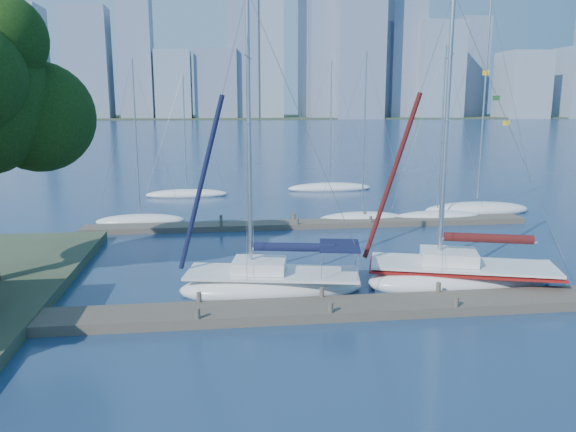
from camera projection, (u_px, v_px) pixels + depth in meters
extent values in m
plane|color=navy|center=(326.00, 314.00, 22.29)|extent=(700.00, 700.00, 0.00)
cube|color=brown|center=(326.00, 309.00, 22.25)|extent=(26.00, 2.00, 0.40)
cube|color=brown|center=(310.00, 224.00, 38.07)|extent=(30.00, 1.80, 0.36)
cube|color=#38472D|center=(224.00, 118.00, 333.58)|extent=(800.00, 100.00, 1.50)
sphere|color=black|center=(39.00, 117.00, 25.02)|extent=(4.91, 4.91, 4.91)
sphere|color=black|center=(1.00, 39.00, 22.57)|extent=(3.67, 3.67, 3.67)
ellipsoid|color=white|center=(272.00, 287.00, 24.75)|extent=(8.48, 4.14, 1.42)
cube|color=white|center=(272.00, 273.00, 24.62)|extent=(7.85, 3.81, 0.11)
cube|color=white|center=(259.00, 265.00, 24.59)|extent=(2.56, 2.13, 0.52)
cylinder|color=silver|center=(249.00, 138.00, 23.52)|extent=(0.17, 0.17, 11.71)
cylinder|color=silver|center=(294.00, 249.00, 24.35)|extent=(3.80, 0.81, 0.09)
cylinder|color=#101435|center=(294.00, 247.00, 24.33)|extent=(3.55, 1.04, 0.38)
cube|color=#101435|center=(339.00, 246.00, 24.19)|extent=(2.10, 2.54, 0.08)
ellipsoid|color=white|center=(461.00, 280.00, 25.74)|extent=(9.29, 5.33, 1.55)
cube|color=white|center=(462.00, 265.00, 25.60)|extent=(8.60, 4.92, 0.12)
cube|color=white|center=(449.00, 256.00, 25.63)|extent=(2.92, 2.52, 0.57)
cylinder|color=silver|center=(446.00, 134.00, 24.60)|extent=(0.19, 0.19, 11.75)
cylinder|color=silver|center=(488.00, 240.00, 25.19)|extent=(4.03, 1.31, 0.10)
cylinder|color=#49150F|center=(488.00, 238.00, 25.17)|extent=(3.80, 1.51, 0.41)
cube|color=maroon|center=(462.00, 268.00, 25.64)|extent=(8.81, 5.09, 0.10)
ellipsoid|color=white|center=(141.00, 221.00, 39.06)|extent=(6.38, 3.80, 0.95)
cylinder|color=silver|center=(136.00, 137.00, 37.91)|extent=(0.10, 0.10, 10.26)
ellipsoid|color=white|center=(362.00, 219.00, 39.74)|extent=(6.50, 4.13, 1.00)
cylinder|color=silver|center=(364.00, 132.00, 38.54)|extent=(0.11, 0.11, 10.75)
ellipsoid|color=white|center=(437.00, 218.00, 40.16)|extent=(6.70, 2.63, 1.01)
cylinder|color=silver|center=(442.00, 129.00, 38.91)|extent=(0.11, 0.11, 11.15)
ellipsoid|color=white|center=(477.00, 210.00, 42.76)|extent=(8.61, 4.47, 1.26)
cylinder|color=silver|center=(484.00, 101.00, 41.16)|extent=(0.14, 0.14, 14.44)
ellipsoid|color=white|center=(187.00, 194.00, 50.46)|extent=(7.44, 4.74, 0.96)
cylinder|color=silver|center=(185.00, 131.00, 49.35)|extent=(0.10, 0.10, 9.84)
ellipsoid|color=white|center=(330.00, 188.00, 54.13)|extent=(8.28, 5.21, 1.06)
cylinder|color=silver|center=(331.00, 122.00, 52.88)|extent=(0.12, 0.12, 11.13)
cube|color=#7B909F|center=(29.00, 63.00, 281.23)|extent=(14.16, 23.42, 55.76)
cube|color=slate|center=(87.00, 64.00, 287.92)|extent=(23.04, 17.63, 56.23)
cube|color=#98A6B6|center=(138.00, 89.00, 314.31)|extent=(14.10, 17.61, 32.30)
cube|color=#7B909F|center=(174.00, 85.00, 292.85)|extent=(18.12, 19.81, 35.01)
cube|color=slate|center=(216.00, 84.00, 297.08)|extent=(21.90, 16.86, 36.23)
cube|color=#98A6B6|center=(263.00, 34.00, 297.75)|extent=(20.60, 14.99, 88.70)
cube|color=#7B909F|center=(315.00, 41.00, 316.60)|extent=(16.65, 17.46, 85.24)
cube|color=slate|center=(359.00, 33.00, 293.13)|extent=(24.65, 18.95, 88.75)
cube|color=#98A6B6|center=(387.00, 71.00, 315.03)|extent=(15.45, 17.11, 51.83)
cube|color=#7B909F|center=(439.00, 71.00, 303.37)|extent=(23.23, 18.80, 51.12)
cube|color=slate|center=(470.00, 68.00, 335.62)|extent=(16.87, 17.52, 57.82)
cube|color=#98A6B6|center=(522.00, 85.00, 310.09)|extent=(22.57, 23.94, 36.12)
cube|color=#7B909F|center=(573.00, 83.00, 313.64)|extent=(13.48, 21.38, 38.87)
cube|color=slate|center=(134.00, 2.00, 287.23)|extent=(16.49, 18.00, 118.58)
cube|color=slate|center=(242.00, 34.00, 296.91)|extent=(16.37, 18.00, 88.42)
cube|color=slate|center=(325.00, 27.00, 301.51)|extent=(17.41, 18.00, 97.39)
cube|color=slate|center=(405.00, 39.00, 308.14)|extent=(18.77, 18.00, 85.80)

